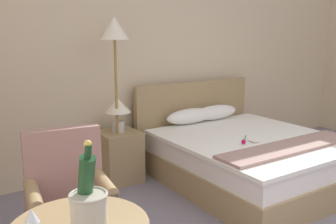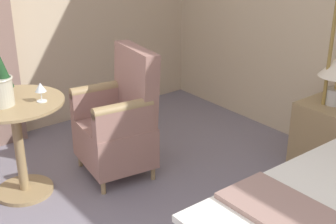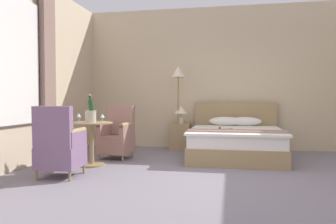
# 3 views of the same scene
# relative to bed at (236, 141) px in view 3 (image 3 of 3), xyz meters

# --- Properties ---
(ground_plane) EXTENTS (7.86, 7.86, 0.00)m
(ground_plane) POSITION_rel_bed_xyz_m (-0.20, -1.93, -0.31)
(ground_plane) COLOR slate
(wall_headboard_side) EXTENTS (6.48, 0.12, 3.19)m
(wall_headboard_side) POSITION_rel_bed_xyz_m (-0.20, 1.16, 1.29)
(wall_headboard_side) COLOR beige
(wall_headboard_side) RESTS_ON ground
(wall_window_side) EXTENTS (0.27, 6.18, 3.19)m
(wall_window_side) POSITION_rel_bed_xyz_m (-3.43, -1.93, 1.29)
(wall_window_side) COLOR beige
(wall_window_side) RESTS_ON ground
(bed) EXTENTS (1.75, 2.06, 1.05)m
(bed) POSITION_rel_bed_xyz_m (0.00, 0.00, 0.00)
(bed) COLOR #9D8256
(bed) RESTS_ON ground
(nightstand) EXTENTS (0.46, 0.44, 0.58)m
(nightstand) POSITION_rel_bed_xyz_m (-1.18, 0.79, -0.02)
(nightstand) COLOR #9D8256
(nightstand) RESTS_ON ground
(bedside_lamp) EXTENTS (0.29, 0.29, 0.38)m
(bedside_lamp) POSITION_rel_bed_xyz_m (-1.18, 0.79, 0.54)
(bedside_lamp) COLOR beige
(bedside_lamp) RESTS_ON nightstand
(floor_lamp_brass) EXTENTS (0.31, 0.31, 1.84)m
(floor_lamp_brass) POSITION_rel_bed_xyz_m (-1.23, 0.72, 1.21)
(floor_lamp_brass) COLOR olive
(floor_lamp_brass) RESTS_ON ground
(side_table_round) EXTENTS (0.70, 0.70, 0.73)m
(side_table_round) POSITION_rel_bed_xyz_m (-2.38, -1.25, 0.14)
(side_table_round) COLOR #9D8256
(side_table_round) RESTS_ON ground
(champagne_bucket) EXTENTS (0.19, 0.19, 0.47)m
(champagne_bucket) POSITION_rel_bed_xyz_m (-2.35, -1.33, 0.56)
(champagne_bucket) COLOR #B7B49E
(champagne_bucket) RESTS_ON side_table_round
(wine_glass_near_bucket) EXTENTS (0.08, 0.08, 0.14)m
(wine_glass_near_bucket) POSITION_rel_bed_xyz_m (-2.25, -1.10, 0.52)
(wine_glass_near_bucket) COLOR white
(wine_glass_near_bucket) RESTS_ON side_table_round
(wine_glass_near_edge) EXTENTS (0.08, 0.08, 0.15)m
(wine_glass_near_edge) POSITION_rel_bed_xyz_m (-2.60, -1.26, 0.53)
(wine_glass_near_edge) COLOR white
(wine_glass_near_edge) RESTS_ON side_table_round
(armchair_by_window) EXTENTS (0.63, 0.60, 1.01)m
(armchair_by_window) POSITION_rel_bed_xyz_m (-2.20, -0.52, 0.12)
(armchair_by_window) COLOR #9D8256
(armchair_by_window) RESTS_ON ground
(armchair_facing_bed) EXTENTS (0.59, 0.60, 1.02)m
(armchair_facing_bed) POSITION_rel_bed_xyz_m (-2.48, -2.12, 0.13)
(armchair_facing_bed) COLOR #9D8256
(armchair_facing_bed) RESTS_ON ground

